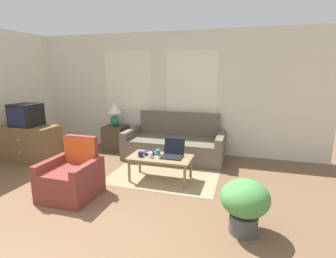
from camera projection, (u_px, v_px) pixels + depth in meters
The scene contains 15 objects.
wall_back at pixel (162, 93), 5.80m from camera, with size 6.89×0.06×2.60m.
rug at pixel (170, 168), 4.90m from camera, with size 1.85×2.03×0.01m.
couch at pixel (175, 145), 5.47m from camera, with size 2.03×0.92×0.91m.
armchair at pixel (73, 178), 3.79m from camera, with size 0.71×0.71×0.84m.
tv_dresser at pixel (30, 143), 5.24m from camera, with size 1.15×0.54×0.72m.
television at pixel (26, 115), 5.12m from camera, with size 0.49×0.47×0.44m.
side_table at pixel (116, 138), 5.99m from camera, with size 0.48×0.48×0.56m.
table_lamp at pixel (114, 111), 5.86m from camera, with size 0.32×0.32×0.54m.
coffee_table at pixel (160, 159), 4.30m from camera, with size 1.03×0.54×0.41m.
laptop at pixel (173, 153), 4.28m from camera, with size 0.34×0.33×0.27m.
cup_navy at pixel (150, 155), 4.24m from camera, with size 0.08×0.08×0.09m.
cup_yellow at pixel (141, 154), 4.28m from camera, with size 0.09×0.09×0.08m.
cup_white at pixel (158, 152), 4.37m from camera, with size 0.08×0.08×0.09m.
snack_bowl at pixel (149, 152), 4.39m from camera, with size 0.19×0.19×0.07m.
potted_plant at pixel (245, 202), 2.88m from camera, with size 0.54×0.54×0.62m.
Camera 1 is at (1.79, -1.68, 1.78)m, focal length 28.00 mm.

